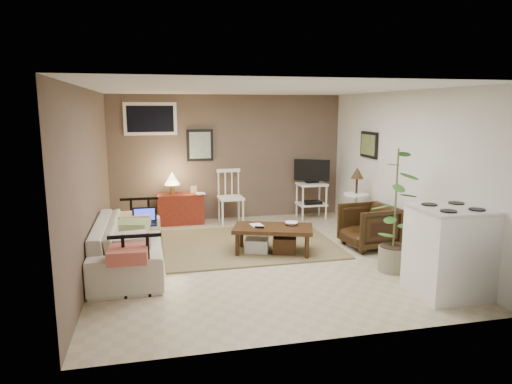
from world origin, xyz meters
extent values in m
plane|color=#C1B293|center=(0.00, 0.00, 0.00)|extent=(5.00, 5.00, 0.00)
cube|color=black|center=(-0.55, 2.48, 1.45)|extent=(0.50, 0.03, 0.60)
cube|color=black|center=(2.23, 1.05, 1.52)|extent=(0.03, 0.60, 0.45)
cube|color=white|center=(-1.45, 2.48, 1.95)|extent=(0.96, 0.03, 0.60)
cube|color=olive|center=(0.01, 0.64, 0.01)|extent=(2.70, 2.17, 0.03)
cube|color=#3A2510|center=(0.26, 0.10, 0.39)|extent=(1.29, 0.94, 0.06)
cylinder|color=#3A2510|center=(-0.29, 0.05, 0.18)|extent=(0.06, 0.06, 0.37)
cylinder|color=#3A2510|center=(0.67, -0.27, 0.18)|extent=(0.06, 0.06, 0.37)
cylinder|color=#3A2510|center=(-0.14, 0.47, 0.18)|extent=(0.06, 0.06, 0.37)
cylinder|color=#3A2510|center=(0.81, 0.15, 0.18)|extent=(0.06, 0.06, 0.37)
cube|color=black|center=(0.05, 0.07, 0.43)|extent=(0.15, 0.09, 0.02)
cube|color=#452F18|center=(0.43, 0.05, 0.14)|extent=(0.41, 0.38, 0.25)
cube|color=silver|center=(0.03, 0.18, 0.12)|extent=(0.41, 0.38, 0.21)
imported|color=beige|center=(-1.80, -0.01, 0.44)|extent=(0.65, 2.24, 0.87)
cube|color=black|center=(-1.59, 0.31, 0.51)|extent=(0.34, 0.24, 0.02)
cube|color=black|center=(-1.59, 0.43, 0.62)|extent=(0.34, 0.02, 0.21)
cube|color=#3540F2|center=(-1.59, 0.42, 0.62)|extent=(0.29, 0.00, 0.17)
cube|color=maroon|center=(-0.96, 2.24, 0.28)|extent=(0.85, 0.38, 0.57)
cylinder|color=#AA7B41|center=(-1.10, 2.20, 0.66)|extent=(0.09, 0.09, 0.19)
cone|color=beige|center=(-1.10, 2.20, 0.87)|extent=(0.28, 0.28, 0.23)
cube|color=tan|center=(-0.71, 2.26, 0.63)|extent=(0.11, 0.02, 0.14)
cube|color=white|center=(-0.03, 2.12, 0.47)|extent=(0.46, 0.46, 0.04)
cylinder|color=white|center=(-0.22, 1.92, 0.23)|extent=(0.04, 0.04, 0.45)
cylinder|color=white|center=(0.17, 1.93, 0.23)|extent=(0.04, 0.04, 0.45)
cylinder|color=white|center=(-0.23, 2.31, 0.23)|extent=(0.04, 0.04, 0.45)
cylinder|color=white|center=(0.16, 2.32, 0.23)|extent=(0.04, 0.04, 0.45)
cube|color=white|center=(-0.03, 2.32, 0.97)|extent=(0.45, 0.05, 0.06)
cube|color=white|center=(1.59, 2.14, 0.68)|extent=(0.55, 0.45, 0.04)
cube|color=white|center=(1.59, 2.14, 0.28)|extent=(0.55, 0.45, 0.03)
cylinder|color=white|center=(1.35, 1.95, 0.35)|extent=(0.04, 0.04, 0.70)
cylinder|color=white|center=(1.82, 1.95, 0.35)|extent=(0.04, 0.04, 0.70)
cylinder|color=white|center=(1.35, 2.32, 0.35)|extent=(0.04, 0.04, 0.70)
cylinder|color=white|center=(1.82, 2.32, 0.35)|extent=(0.04, 0.04, 0.70)
cube|color=black|center=(1.59, 2.14, 0.73)|extent=(0.25, 0.14, 0.03)
cube|color=black|center=(1.59, 2.14, 0.96)|extent=(0.64, 0.38, 0.42)
cube|color=tan|center=(1.59, 2.14, 0.96)|extent=(0.53, 0.29, 0.34)
cube|color=black|center=(1.59, 2.09, 0.30)|extent=(0.35, 0.25, 0.10)
cylinder|color=white|center=(1.96, 0.91, 0.02)|extent=(0.30, 0.30, 0.03)
cylinder|color=white|center=(1.96, 0.91, 0.35)|extent=(0.06, 0.06, 0.65)
cylinder|color=white|center=(1.96, 0.91, 0.68)|extent=(0.43, 0.43, 0.03)
cylinder|color=black|center=(1.96, 0.91, 0.84)|extent=(0.04, 0.04, 0.28)
cone|color=#3C2B18|center=(1.96, 0.91, 1.06)|extent=(0.22, 0.22, 0.19)
imported|color=black|center=(1.79, 0.07, 0.37)|extent=(0.75, 0.79, 0.74)
cylinder|color=gray|center=(1.63, -0.96, 0.17)|extent=(0.37, 0.37, 0.33)
cylinder|color=#4C602D|center=(1.63, -0.96, 0.99)|extent=(0.02, 0.02, 1.30)
cube|color=white|center=(1.86, -1.79, 0.50)|extent=(0.78, 0.72, 1.00)
cube|color=silver|center=(1.86, -1.79, 1.02)|extent=(0.80, 0.75, 0.03)
cylinder|color=black|center=(1.68, -1.97, 1.04)|extent=(0.18, 0.18, 0.01)
cylinder|color=black|center=(2.04, -1.97, 1.04)|extent=(0.18, 0.18, 0.01)
cylinder|color=black|center=(1.68, -1.61, 1.04)|extent=(0.18, 0.18, 0.01)
cylinder|color=black|center=(2.04, -1.61, 1.04)|extent=(0.18, 0.18, 0.01)
imported|color=#3A2510|center=(0.56, 0.13, 0.51)|extent=(0.20, 0.12, 0.19)
imported|color=#3A2510|center=(-0.05, 0.18, 0.53)|extent=(0.17, 0.04, 0.23)
imported|color=#3A2510|center=(-0.68, 2.12, 0.68)|extent=(0.17, 0.03, 0.23)
camera|label=1|loc=(-1.43, -6.22, 2.14)|focal=32.00mm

